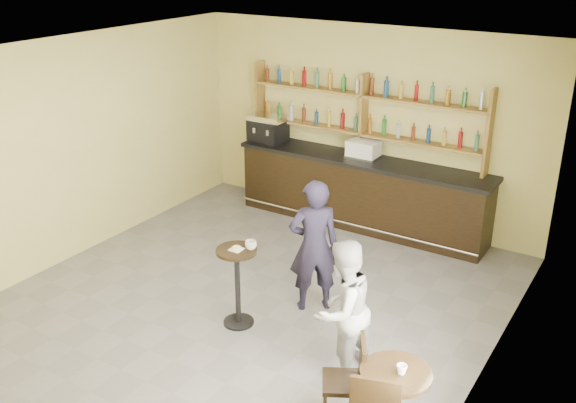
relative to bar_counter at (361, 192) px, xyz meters
The scene contains 20 objects.
floor 3.21m from the bar_counter, 92.33° to the right, with size 7.00×7.00×0.00m, color slate.
ceiling 4.10m from the bar_counter, 92.33° to the right, with size 7.00×7.00×0.00m, color white.
wall_back 1.09m from the bar_counter, 110.11° to the left, with size 7.00×7.00×0.00m, color #D5CC79.
wall_left 4.56m from the bar_counter, 134.80° to the right, with size 7.00×7.00×0.00m, color #D5CC79.
wall_right 4.38m from the bar_counter, 47.64° to the right, with size 7.00×7.00×0.00m, color #D5CC79.
window_pane 5.33m from the bar_counter, 56.62° to the right, with size 2.00×2.00×0.00m, color white.
window_frame 5.33m from the bar_counter, 56.68° to the right, with size 0.04×1.70×2.10m, color black, non-canonical shape.
shelf_unit 1.26m from the bar_counter, 120.23° to the left, with size 4.00×0.26×1.40m, color brown, non-canonical shape.
liquor_bottles 1.42m from the bar_counter, 120.23° to the left, with size 3.68×0.10×1.00m, color #8C5919, non-canonical shape.
bar_counter is the anchor object (origin of this frame).
espresso_machine 1.99m from the bar_counter, behind, with size 0.64×0.41×0.46m, color black, non-canonical shape.
pastry_case 0.73m from the bar_counter, ahead, with size 0.49×0.39×0.30m, color silver, non-canonical shape.
pedestal_table 3.45m from the bar_counter, 89.27° to the right, with size 0.49×0.49×1.02m, color black, non-canonical shape.
napkin 3.48m from the bar_counter, 89.27° to the right, with size 0.15×0.15×0.00m, color white.
donut 3.49m from the bar_counter, 89.11° to the right, with size 0.12×0.12×0.04m, color gold.
cup_pedestal 3.39m from the bar_counter, 86.86° to the right, with size 0.14×0.14×0.11m, color white.
man_main 2.72m from the bar_counter, 76.60° to the right, with size 0.64×0.42×1.75m, color black.
cup_cafe 5.03m from the bar_counter, 59.84° to the right, with size 0.10×0.10×0.09m, color white.
chair_west 4.70m from the bar_counter, 65.86° to the right, with size 0.40×0.40×0.92m, color black, non-canonical shape.
patron_second 3.96m from the bar_counter, 66.84° to the right, with size 0.77×0.60×1.58m, color #A3A2A8.
Camera 1 is at (4.30, -5.69, 4.42)m, focal length 40.00 mm.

